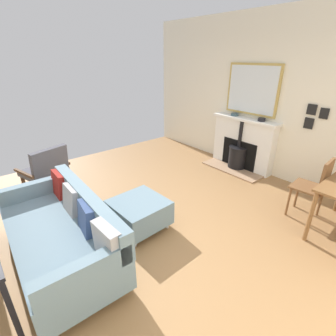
# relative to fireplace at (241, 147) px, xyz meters

# --- Properties ---
(ground_plane) EXTENTS (5.94, 5.88, 0.01)m
(ground_plane) POSITION_rel_fireplace_xyz_m (2.77, 0.27, -0.45)
(ground_plane) COLOR olive
(wall_left) EXTENTS (0.12, 5.88, 2.88)m
(wall_left) POSITION_rel_fireplace_xyz_m (-0.20, 0.27, 0.99)
(wall_left) COLOR silver
(wall_left) RESTS_ON ground
(fireplace) EXTENTS (0.60, 1.39, 1.03)m
(fireplace) POSITION_rel_fireplace_xyz_m (0.00, 0.00, 0.00)
(fireplace) COLOR #9E7A5B
(fireplace) RESTS_ON ground
(mirror_over_mantel) EXTENTS (0.04, 1.07, 0.92)m
(mirror_over_mantel) POSITION_rel_fireplace_xyz_m (-0.11, 0.00, 1.10)
(mirror_over_mantel) COLOR tan
(mantel_bowl_near) EXTENTS (0.15, 0.15, 0.05)m
(mantel_bowl_near) POSITION_rel_fireplace_xyz_m (-0.02, -0.26, 0.61)
(mantel_bowl_near) COLOR #334C56
(mantel_bowl_near) RESTS_ON fireplace
(mantel_bowl_far) EXTENTS (0.14, 0.14, 0.06)m
(mantel_bowl_far) POSITION_rel_fireplace_xyz_m (-0.02, 0.34, 0.61)
(mantel_bowl_far) COLOR black
(mantel_bowl_far) RESTS_ON fireplace
(sofa) EXTENTS (0.93, 1.88, 0.77)m
(sofa) POSITION_rel_fireplace_xyz_m (3.68, 0.28, -0.11)
(sofa) COLOR #B2B2B7
(sofa) RESTS_ON ground
(ottoman) EXTENTS (0.69, 0.68, 0.41)m
(ottoman) POSITION_rel_fireplace_xyz_m (2.73, 0.35, -0.20)
(ottoman) COLOR #B2B2B7
(ottoman) RESTS_ON ground
(armchair_accent) EXTENTS (0.80, 0.74, 0.82)m
(armchair_accent) POSITION_rel_fireplace_xyz_m (3.36, -1.42, 0.00)
(armchair_accent) COLOR #4C3321
(armchair_accent) RESTS_ON ground
(dining_chair_near_fireplace) EXTENTS (0.43, 0.43, 0.91)m
(dining_chair_near_fireplace) POSITION_rel_fireplace_xyz_m (0.75, 1.71, 0.09)
(dining_chair_near_fireplace) COLOR brown
(dining_chair_near_fireplace) RESTS_ON ground
(photo_gallery_row) EXTENTS (0.02, 0.33, 0.39)m
(photo_gallery_row) POSITION_rel_fireplace_xyz_m (-0.13, 1.17, 0.81)
(photo_gallery_row) COLOR black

